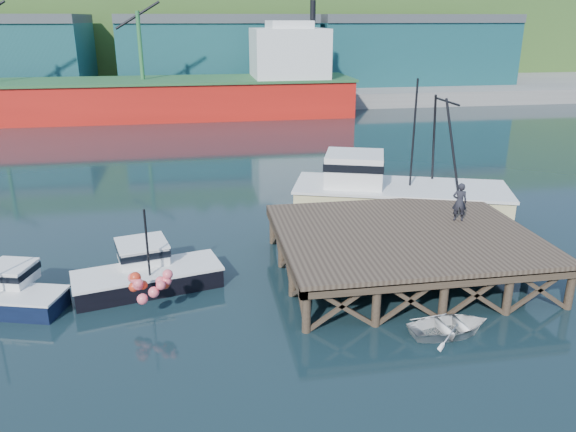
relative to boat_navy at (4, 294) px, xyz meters
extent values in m
plane|color=black|center=(12.53, 0.64, -0.67)|extent=(300.00, 300.00, 0.00)
cube|color=brown|center=(18.03, 0.64, 1.33)|extent=(12.00, 10.00, 0.25)
cube|color=#473828|center=(18.03, -4.21, 1.08)|extent=(12.00, 0.30, 0.35)
cylinder|color=#473828|center=(12.33, -4.06, 0.13)|extent=(0.36, 0.36, 2.60)
cylinder|color=#473828|center=(23.73, -4.06, 0.13)|extent=(0.36, 0.36, 2.60)
cylinder|color=#473828|center=(12.33, 5.34, 0.13)|extent=(0.36, 0.36, 2.60)
cylinder|color=#473828|center=(23.73, 5.34, 0.13)|extent=(0.36, 0.36, 2.60)
cube|color=gray|center=(12.53, 70.64, 0.33)|extent=(160.00, 40.00, 2.00)
cube|color=#1A4D56|center=(12.53, 65.64, 5.83)|extent=(28.00, 16.00, 9.00)
cube|color=#1A4D56|center=(42.53, 65.64, 5.83)|extent=(30.00, 16.00, 9.00)
cube|color=red|center=(0.53, 48.64, 1.53)|extent=(55.00, 9.50, 4.40)
cube|color=#26592D|center=(0.53, 48.64, 3.83)|extent=(55.50, 10.00, 0.30)
cube|color=silver|center=(20.53, 48.64, 6.83)|extent=(9.00, 9.00, 6.00)
cube|color=silver|center=(20.53, 48.64, 10.13)|extent=(5.00, 7.00, 1.20)
cylinder|color=black|center=(23.53, 48.64, 11.83)|extent=(0.70, 0.70, 2.50)
cube|color=#2D511E|center=(12.53, 100.64, 10.33)|extent=(220.00, 50.00, 22.00)
cube|color=#0E1732|center=(-0.07, -0.23, -0.26)|extent=(5.51, 3.25, 0.81)
cube|color=silver|center=(-0.07, -0.23, 0.16)|extent=(5.62, 3.32, 0.11)
cube|color=silver|center=(0.19, 0.67, 0.54)|extent=(2.10, 2.10, 0.81)
cube|color=black|center=(0.19, 0.67, 0.72)|extent=(2.21, 2.21, 0.27)
cube|color=black|center=(5.93, 0.80, -0.22)|extent=(6.82, 3.81, 0.89)
cube|color=silver|center=(5.93, 0.80, 0.25)|extent=(6.96, 3.89, 0.12)
cube|color=silver|center=(5.66, 1.93, 0.67)|extent=(2.58, 2.58, 0.89)
cube|color=black|center=(5.66, 1.93, 0.87)|extent=(2.72, 2.72, 0.30)
cylinder|color=black|center=(6.08, 0.17, 1.81)|extent=(0.10, 0.10, 3.17)
sphere|color=#FF5D6B|center=(5.74, -1.97, 0.42)|extent=(0.42, 0.42, 0.42)
sphere|color=#FF5D6B|center=(6.63, -1.77, 0.62)|extent=(0.42, 0.42, 0.42)
sphere|color=red|center=(6.23, -2.27, 0.82)|extent=(0.42, 0.42, 0.42)
cube|color=beige|center=(20.50, 7.79, 0.35)|extent=(13.21, 8.04, 2.04)
cube|color=silver|center=(20.50, 7.79, 1.43)|extent=(13.49, 8.33, 0.17)
cube|color=silver|center=(17.66, 7.79, 2.40)|extent=(4.24, 4.09, 2.04)
cube|color=black|center=(17.66, 7.79, 2.85)|extent=(4.38, 4.24, 0.45)
cylinder|color=black|center=(21.06, 7.79, 4.44)|extent=(0.12, 0.12, 6.81)
imported|color=silver|center=(17.86, -5.16, -0.32)|extent=(3.55, 2.70, 0.69)
imported|color=black|center=(21.22, 1.63, 2.44)|extent=(0.82, 0.67, 1.95)
camera|label=1|loc=(8.41, -23.11, 11.11)|focal=35.00mm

